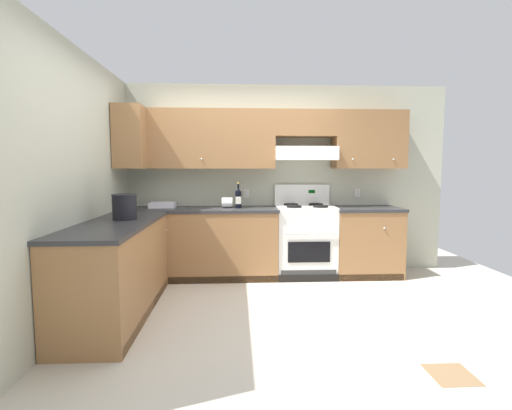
% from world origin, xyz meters
% --- Properties ---
extents(ground_plane, '(7.04, 7.04, 0.00)m').
position_xyz_m(ground_plane, '(0.00, 0.00, 0.00)').
color(ground_plane, beige).
extents(floor_accent_tile, '(0.30, 0.30, 0.01)m').
position_xyz_m(floor_accent_tile, '(1.39, -1.23, 0.00)').
color(floor_accent_tile, olive).
rests_on(floor_accent_tile, ground_plane).
extents(wall_back, '(4.68, 0.57, 2.55)m').
position_xyz_m(wall_back, '(0.40, 1.53, 1.48)').
color(wall_back, '#B7BAA3').
rests_on(wall_back, ground_plane).
extents(wall_left, '(0.47, 4.00, 2.55)m').
position_xyz_m(wall_left, '(-1.59, 0.23, 1.34)').
color(wall_left, '#B7BAA3').
rests_on(wall_left, ground_plane).
extents(counter_back_run, '(3.60, 0.65, 0.91)m').
position_xyz_m(counter_back_run, '(0.11, 1.24, 0.45)').
color(counter_back_run, olive).
rests_on(counter_back_run, ground_plane).
extents(counter_left_run, '(0.63, 1.91, 0.91)m').
position_xyz_m(counter_left_run, '(-1.24, -0.00, 0.45)').
color(counter_left_run, olive).
rests_on(counter_left_run, ground_plane).
extents(stove, '(0.76, 0.62, 1.20)m').
position_xyz_m(stove, '(0.81, 1.25, 0.48)').
color(stove, white).
rests_on(stove, ground_plane).
extents(wine_bottle, '(0.08, 0.08, 0.34)m').
position_xyz_m(wine_bottle, '(-0.07, 1.23, 1.04)').
color(wine_bottle, black).
rests_on(wine_bottle, counter_back_run).
extents(bowl, '(0.33, 0.25, 0.07)m').
position_xyz_m(bowl, '(-1.06, 1.35, 0.93)').
color(bowl, silver).
rests_on(bowl, counter_back_run).
extents(bucket, '(0.25, 0.25, 0.26)m').
position_xyz_m(bucket, '(-1.21, 0.19, 1.04)').
color(bucket, black).
rests_on(bucket, counter_left_run).
extents(paper_towel_roll, '(0.14, 0.13, 0.13)m').
position_xyz_m(paper_towel_roll, '(-0.21, 1.29, 0.98)').
color(paper_towel_roll, white).
rests_on(paper_towel_roll, counter_back_run).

